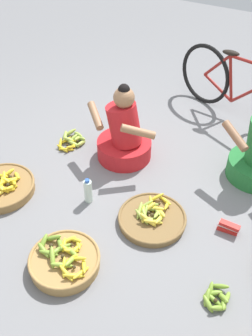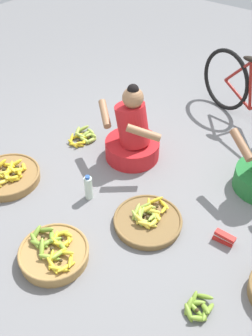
{
  "view_description": "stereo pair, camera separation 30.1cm",
  "coord_description": "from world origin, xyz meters",
  "px_view_note": "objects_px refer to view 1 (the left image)",
  "views": [
    {
      "loc": [
        1.12,
        -2.18,
        2.33
      ],
      "look_at": [
        0.0,
        -0.2,
        0.35
      ],
      "focal_mm": 40.31,
      "sensor_mm": 36.0,
      "label": 1
    },
    {
      "loc": [
        1.38,
        -2.01,
        2.33
      ],
      "look_at": [
        0.0,
        -0.2,
        0.35
      ],
      "focal_mm": 40.31,
      "sensor_mm": 36.0,
      "label": 2
    }
  ],
  "objects_px": {
    "banana_basket_back_right": "(65,260)",
    "loose_bananas_mid_left": "(216,298)",
    "vendor_woman_front": "(124,136)",
    "banana_basket_front_center": "(2,187)",
    "banana_basket_front_right": "(152,218)",
    "loose_bananas_back_left": "(72,140)",
    "bicycle_leaning": "(241,91)",
    "packet_carton_stack": "(229,227)",
    "water_bottle": "(88,191)"
  },
  "relations": [
    {
      "from": "banana_basket_back_right",
      "to": "water_bottle",
      "type": "height_order",
      "value": "water_bottle"
    },
    {
      "from": "bicycle_leaning",
      "to": "loose_bananas_mid_left",
      "type": "relative_size",
      "value": 6.54
    },
    {
      "from": "bicycle_leaning",
      "to": "banana_basket_back_right",
      "type": "distance_m",
      "value": 2.53
    },
    {
      "from": "vendor_woman_front",
      "to": "banana_basket_front_center",
      "type": "distance_m",
      "value": 1.19
    },
    {
      "from": "vendor_woman_front",
      "to": "bicycle_leaning",
      "type": "xyz_separation_m",
      "value": [
        0.75,
        1.17,
        0.11
      ]
    },
    {
      "from": "loose_bananas_back_left",
      "to": "banana_basket_front_center",
      "type": "bearing_deg",
      "value": -97.64
    },
    {
      "from": "banana_basket_front_center",
      "to": "packet_carton_stack",
      "type": "relative_size",
      "value": 3.42
    },
    {
      "from": "vendor_woman_front",
      "to": "banana_basket_back_right",
      "type": "bearing_deg",
      "value": -78.93
    },
    {
      "from": "bicycle_leaning",
      "to": "banana_basket_front_right",
      "type": "bearing_deg",
      "value": -94.38
    },
    {
      "from": "vendor_woman_front",
      "to": "banana_basket_back_right",
      "type": "distance_m",
      "value": 1.34
    },
    {
      "from": "banana_basket_front_center",
      "to": "bicycle_leaning",
      "type": "bearing_deg",
      "value": 55.95
    },
    {
      "from": "packet_carton_stack",
      "to": "bicycle_leaning",
      "type": "bearing_deg",
      "value": 105.29
    },
    {
      "from": "bicycle_leaning",
      "to": "banana_basket_back_right",
      "type": "bearing_deg",
      "value": -101.34
    },
    {
      "from": "vendor_woman_front",
      "to": "loose_bananas_mid_left",
      "type": "distance_m",
      "value": 1.67
    },
    {
      "from": "loose_bananas_mid_left",
      "to": "packet_carton_stack",
      "type": "xyz_separation_m",
      "value": [
        -0.12,
        0.62,
        0.02
      ]
    },
    {
      "from": "banana_basket_front_right",
      "to": "packet_carton_stack",
      "type": "height_order",
      "value": "banana_basket_front_right"
    },
    {
      "from": "vendor_woman_front",
      "to": "bicycle_leaning",
      "type": "relative_size",
      "value": 0.49
    },
    {
      "from": "loose_bananas_back_left",
      "to": "water_bottle",
      "type": "height_order",
      "value": "water_bottle"
    },
    {
      "from": "vendor_woman_front",
      "to": "water_bottle",
      "type": "distance_m",
      "value": 0.69
    },
    {
      "from": "banana_basket_front_right",
      "to": "loose_bananas_back_left",
      "type": "bearing_deg",
      "value": 155.36
    },
    {
      "from": "bicycle_leaning",
      "to": "packet_carton_stack",
      "type": "relative_size",
      "value": 9.42
    },
    {
      "from": "bicycle_leaning",
      "to": "banana_basket_back_right",
      "type": "xyz_separation_m",
      "value": [
        -0.49,
        -2.47,
        -0.3
      ]
    },
    {
      "from": "bicycle_leaning",
      "to": "packet_carton_stack",
      "type": "distance_m",
      "value": 1.66
    },
    {
      "from": "banana_basket_front_center",
      "to": "packet_carton_stack",
      "type": "distance_m",
      "value": 1.94
    },
    {
      "from": "bicycle_leaning",
      "to": "loose_bananas_mid_left",
      "type": "xyz_separation_m",
      "value": [
        0.55,
        -2.19,
        -0.33
      ]
    },
    {
      "from": "loose_bananas_back_left",
      "to": "packet_carton_stack",
      "type": "xyz_separation_m",
      "value": [
        1.74,
        -0.33,
        0.01
      ]
    },
    {
      "from": "banana_basket_front_right",
      "to": "water_bottle",
      "type": "bearing_deg",
      "value": -173.99
    },
    {
      "from": "banana_basket_back_right",
      "to": "bicycle_leaning",
      "type": "bearing_deg",
      "value": 78.66
    },
    {
      "from": "banana_basket_back_right",
      "to": "banana_basket_front_right",
      "type": "bearing_deg",
      "value": 62.45
    },
    {
      "from": "banana_basket_back_right",
      "to": "banana_basket_front_right",
      "type": "distance_m",
      "value": 0.78
    },
    {
      "from": "vendor_woman_front",
      "to": "loose_bananas_back_left",
      "type": "relative_size",
      "value": 2.17
    },
    {
      "from": "loose_bananas_back_left",
      "to": "banana_basket_back_right",
      "type": "bearing_deg",
      "value": -56.26
    },
    {
      "from": "banana_basket_front_center",
      "to": "banana_basket_back_right",
      "type": "bearing_deg",
      "value": -20.31
    },
    {
      "from": "packet_carton_stack",
      "to": "loose_bananas_mid_left",
      "type": "bearing_deg",
      "value": -79.12
    },
    {
      "from": "banana_basket_back_right",
      "to": "loose_bananas_mid_left",
      "type": "distance_m",
      "value": 1.08
    },
    {
      "from": "bicycle_leaning",
      "to": "vendor_woman_front",
      "type": "bearing_deg",
      "value": -122.71
    },
    {
      "from": "banana_basket_front_right",
      "to": "packet_carton_stack",
      "type": "xyz_separation_m",
      "value": [
        0.57,
        0.21,
        0.0
      ]
    },
    {
      "from": "bicycle_leaning",
      "to": "water_bottle",
      "type": "relative_size",
      "value": 6.55
    },
    {
      "from": "vendor_woman_front",
      "to": "banana_basket_front_center",
      "type": "bearing_deg",
      "value": -125.64
    },
    {
      "from": "banana_basket_front_center",
      "to": "water_bottle",
      "type": "relative_size",
      "value": 2.38
    },
    {
      "from": "vendor_woman_front",
      "to": "packet_carton_stack",
      "type": "height_order",
      "value": "vendor_woman_front"
    },
    {
      "from": "banana_basket_back_right",
      "to": "loose_bananas_back_left",
      "type": "xyz_separation_m",
      "value": [
        -0.82,
        1.23,
        -0.03
      ]
    },
    {
      "from": "banana_basket_back_right",
      "to": "loose_bananas_back_left",
      "type": "bearing_deg",
      "value": 123.74
    },
    {
      "from": "loose_bananas_mid_left",
      "to": "packet_carton_stack",
      "type": "relative_size",
      "value": 1.44
    },
    {
      "from": "loose_bananas_back_left",
      "to": "bicycle_leaning",
      "type": "bearing_deg",
      "value": 43.31
    },
    {
      "from": "water_bottle",
      "to": "packet_carton_stack",
      "type": "height_order",
      "value": "water_bottle"
    },
    {
      "from": "loose_bananas_mid_left",
      "to": "banana_basket_front_right",
      "type": "bearing_deg",
      "value": 148.97
    },
    {
      "from": "banana_basket_front_center",
      "to": "loose_bananas_mid_left",
      "type": "bearing_deg",
      "value": -2.09
    },
    {
      "from": "loose_bananas_mid_left",
      "to": "water_bottle",
      "type": "xyz_separation_m",
      "value": [
        -1.26,
        0.35,
        0.08
      ]
    },
    {
      "from": "banana_basket_front_center",
      "to": "water_bottle",
      "type": "distance_m",
      "value": 0.78
    }
  ]
}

